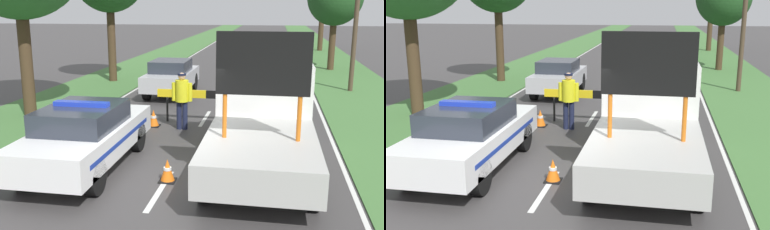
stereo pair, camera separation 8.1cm
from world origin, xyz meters
The scene contains 15 objects.
ground_plane centered at (0.00, 0.00, 0.00)m, with size 160.00×160.00×0.00m, color #3D3A3A.
lane_markings centered at (0.00, 16.33, 0.00)m, with size 7.90×60.66×0.01m.
grass_verge_left centered at (-5.90, 20.00, 0.01)m, with size 3.80×120.00×0.03m.
grass_verge_right centered at (5.90, 20.00, 0.01)m, with size 3.80×120.00×0.03m.
police_car centered at (-2.00, 0.61, 0.79)m, with size 1.80×4.74×1.61m.
work_truck centered at (2.00, 1.47, 1.12)m, with size 2.28×5.22×3.22m.
road_barrier centered at (0.11, 5.21, 0.88)m, with size 3.19×0.08×1.06m.
police_officer centered at (-0.49, 4.32, 1.04)m, with size 0.63×0.40×1.75m.
pedestrian_civilian centered at (0.89, 4.34, 0.92)m, with size 0.56×0.36×1.57m.
traffic_cone_near_police centered at (0.04, 0.13, 0.25)m, with size 0.36×0.36×0.50m.
traffic_cone_near_truck centered at (-1.44, 4.49, 0.26)m, with size 0.38×0.38×0.53m.
queued_car_sedan_silver centered at (-2.04, 9.63, 0.78)m, with size 1.70×4.07×1.48m.
queued_car_van_white centered at (1.99, 16.59, 0.74)m, with size 1.85×4.64×1.43m.
queued_car_sedan_black centered at (1.88, 23.86, 0.85)m, with size 1.91×4.10×1.64m.
utility_pole centered at (5.58, 11.76, 3.22)m, with size 1.20×0.20×6.21m.
Camera 2 is at (2.27, -8.70, 3.69)m, focal length 42.00 mm.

